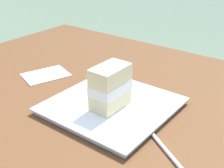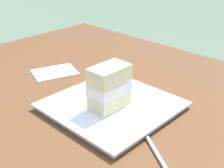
{
  "view_description": "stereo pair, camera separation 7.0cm",
  "coord_description": "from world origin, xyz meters",
  "px_view_note": "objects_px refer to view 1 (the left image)",
  "views": [
    {
      "loc": [
        0.38,
        0.53,
        1.11
      ],
      "look_at": [
        -0.11,
        0.15,
        0.8
      ],
      "focal_mm": 48.93,
      "sensor_mm": 36.0,
      "label": 1
    },
    {
      "loc": [
        0.34,
        0.59,
        1.11
      ],
      "look_at": [
        -0.11,
        0.15,
        0.8
      ],
      "focal_mm": 48.93,
      "sensor_mm": 36.0,
      "label": 2
    }
  ],
  "objects_px": {
    "dessert_plate": "(112,106)",
    "paper_napkin": "(46,75)",
    "cake_slice": "(110,87)",
    "dessert_fork": "(159,142)",
    "patio_table": "(37,143)"
  },
  "relations": [
    {
      "from": "dessert_fork",
      "to": "cake_slice",
      "type": "bearing_deg",
      "value": -103.12
    },
    {
      "from": "dessert_plate",
      "to": "dessert_fork",
      "type": "relative_size",
      "value": 1.77
    },
    {
      "from": "dessert_plate",
      "to": "paper_napkin",
      "type": "relative_size",
      "value": 1.81
    },
    {
      "from": "paper_napkin",
      "to": "cake_slice",
      "type": "bearing_deg",
      "value": 79.96
    },
    {
      "from": "dessert_plate",
      "to": "paper_napkin",
      "type": "bearing_deg",
      "value": -97.15
    },
    {
      "from": "dessert_plate",
      "to": "dessert_fork",
      "type": "height_order",
      "value": "dessert_plate"
    },
    {
      "from": "cake_slice",
      "to": "dessert_plate",
      "type": "bearing_deg",
      "value": -158.36
    },
    {
      "from": "dessert_fork",
      "to": "paper_napkin",
      "type": "distance_m",
      "value": 0.43
    },
    {
      "from": "paper_napkin",
      "to": "dessert_plate",
      "type": "bearing_deg",
      "value": 82.85
    },
    {
      "from": "dessert_plate",
      "to": "cake_slice",
      "type": "relative_size",
      "value": 2.69
    },
    {
      "from": "patio_table",
      "to": "cake_slice",
      "type": "height_order",
      "value": "cake_slice"
    },
    {
      "from": "dessert_fork",
      "to": "paper_napkin",
      "type": "xyz_separation_m",
      "value": [
        -0.08,
        -0.43,
        -0.0
      ]
    },
    {
      "from": "patio_table",
      "to": "dessert_plate",
      "type": "relative_size",
      "value": 4.33
    },
    {
      "from": "cake_slice",
      "to": "dessert_fork",
      "type": "xyz_separation_m",
      "value": [
        0.03,
        0.15,
        -0.06
      ]
    },
    {
      "from": "dessert_plate",
      "to": "paper_napkin",
      "type": "distance_m",
      "value": 0.27
    }
  ]
}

